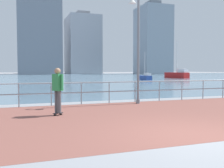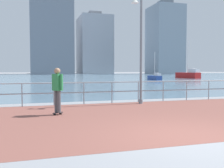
# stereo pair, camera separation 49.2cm
# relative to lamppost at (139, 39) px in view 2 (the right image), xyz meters

# --- Properties ---
(ground) EXTENTS (220.00, 220.00, 0.00)m
(ground) POSITION_rel_lamppost_xyz_m (-1.16, 34.05, -3.11)
(ground) COLOR gray
(brick_paving) EXTENTS (28.00, 7.30, 0.01)m
(brick_paving) POSITION_rel_lamppost_xyz_m (-1.16, -2.96, -3.11)
(brick_paving) COLOR brown
(brick_paving) RESTS_ON ground
(harbor_water) EXTENTS (180.00, 88.00, 0.00)m
(harbor_water) POSITION_rel_lamppost_xyz_m (-1.16, 45.69, -3.11)
(harbor_water) COLOR slate
(harbor_water) RESTS_ON ground
(waterfront_railing) EXTENTS (25.25, 0.06, 1.07)m
(waterfront_railing) POSITION_rel_lamppost_xyz_m (-1.16, 0.69, -2.37)
(waterfront_railing) COLOR #8C99A3
(waterfront_railing) RESTS_ON ground
(lamppost) EXTENTS (0.73, 0.58, 5.62)m
(lamppost) POSITION_rel_lamppost_xyz_m (0.00, 0.00, 0.00)
(lamppost) COLOR slate
(lamppost) RESTS_ON ground
(skateboarder) EXTENTS (0.39, 0.51, 1.72)m
(skateboarder) POSITION_rel_lamppost_xyz_m (-4.00, -1.95, -2.08)
(skateboarder) COLOR black
(skateboarder) RESTS_ON ground
(sailboat_yellow) EXTENTS (1.05, 3.19, 4.44)m
(sailboat_yellow) POSITION_rel_lamppost_xyz_m (13.16, 25.46, -2.68)
(sailboat_yellow) COLOR #284799
(sailboat_yellow) RESTS_ON ground
(sailboat_blue) EXTENTS (2.65, 5.23, 7.04)m
(sailboat_blue) POSITION_rel_lamppost_xyz_m (22.81, 31.05, -2.44)
(sailboat_blue) COLOR #B21E1E
(sailboat_blue) RESTS_ON ground
(tower_concrete) EXTENTS (14.42, 15.82, 35.06)m
(tower_concrete) POSITION_rel_lamppost_xyz_m (0.73, 84.37, 13.59)
(tower_concrete) COLOR slate
(tower_concrete) RESTS_ON ground
(tower_beige) EXTENTS (10.51, 11.81, 26.35)m
(tower_beige) POSITION_rel_lamppost_xyz_m (40.39, 73.86, 9.24)
(tower_beige) COLOR #8493A3
(tower_beige) RESTS_ON ground
(tower_brick) EXTENTS (12.42, 16.50, 24.98)m
(tower_brick) POSITION_rel_lamppost_xyz_m (18.52, 93.75, 8.55)
(tower_brick) COLOR #A3A8B2
(tower_brick) RESTS_ON ground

